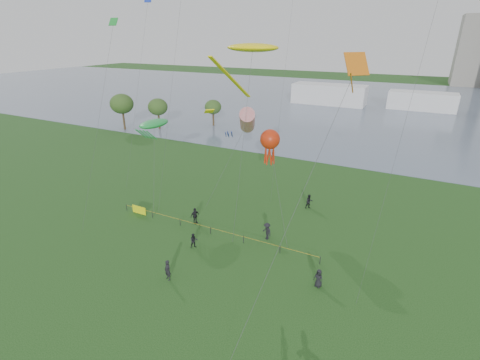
% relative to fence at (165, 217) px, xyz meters
% --- Properties ---
extents(ground_plane, '(400.00, 400.00, 0.00)m').
position_rel_fence_xyz_m(ground_plane, '(10.78, -12.14, -0.55)').
color(ground_plane, '#153912').
extents(lake, '(400.00, 120.00, 0.08)m').
position_rel_fence_xyz_m(lake, '(10.78, 87.86, -0.53)').
color(lake, slate).
rests_on(lake, ground_plane).
extents(building_low, '(16.00, 18.00, 28.00)m').
position_rel_fence_xyz_m(building_low, '(42.78, 155.86, 13.45)').
color(building_low, gray).
rests_on(building_low, ground_plane).
extents(pavilion_left, '(22.00, 8.00, 6.00)m').
position_rel_fence_xyz_m(pavilion_left, '(-1.22, 82.86, 2.45)').
color(pavilion_left, silver).
rests_on(pavilion_left, ground_plane).
extents(pavilion_right, '(18.00, 7.00, 5.00)m').
position_rel_fence_xyz_m(pavilion_right, '(24.78, 85.86, 1.95)').
color(pavilion_right, silver).
rests_on(pavilion_right, ground_plane).
extents(trees, '(20.67, 16.88, 8.02)m').
position_rel_fence_xyz_m(trees, '(-29.46, 33.79, 4.72)').
color(trees, '#3D2E1B').
rests_on(trees, ground_plane).
extents(fence, '(24.07, 0.07, 1.05)m').
position_rel_fence_xyz_m(fence, '(0.00, 0.00, 0.00)').
color(fence, black).
rests_on(fence, ground_plane).
extents(spectator_a, '(0.97, 0.97, 1.58)m').
position_rel_fence_xyz_m(spectator_a, '(6.01, -3.00, 0.24)').
color(spectator_a, black).
rests_on(spectator_a, ground_plane).
extents(spectator_b, '(1.41, 1.23, 1.89)m').
position_rel_fence_xyz_m(spectator_b, '(11.96, 1.80, 0.39)').
color(spectator_b, black).
rests_on(spectator_b, ground_plane).
extents(spectator_c, '(0.85, 1.22, 1.93)m').
position_rel_fence_xyz_m(spectator_c, '(3.36, 1.18, 0.41)').
color(spectator_c, black).
rests_on(spectator_c, ground_plane).
extents(spectator_d, '(0.95, 0.76, 1.69)m').
position_rel_fence_xyz_m(spectator_d, '(18.78, -3.17, 0.29)').
color(spectator_d, black).
rests_on(spectator_d, ground_plane).
extents(spectator_f, '(0.81, 0.65, 1.93)m').
position_rel_fence_xyz_m(spectator_f, '(6.77, -8.20, 0.41)').
color(spectator_f, black).
rests_on(spectator_f, ground_plane).
extents(spectator_g, '(1.14, 1.12, 1.85)m').
position_rel_fence_xyz_m(spectator_g, '(13.89, 10.68, 0.37)').
color(spectator_g, black).
rests_on(spectator_g, ground_plane).
extents(kite_stingray, '(5.12, 10.07, 19.24)m').
position_rel_fence_xyz_m(kite_stingray, '(9.06, 3.74, 18.21)').
color(kite_stingray, '#3F3F42').
extents(kite_windsock, '(5.81, 6.10, 12.56)m').
position_rel_fence_xyz_m(kite_windsock, '(6.18, 8.83, 10.09)').
color(kite_windsock, '#3F3F42').
extents(kite_creature, '(4.28, 7.38, 10.19)m').
position_rel_fence_xyz_m(kite_creature, '(-5.19, 5.62, 9.15)').
color(kite_creature, '#3F3F42').
extents(kite_octopus, '(5.98, 7.49, 10.28)m').
position_rel_fence_xyz_m(kite_octopus, '(9.68, 7.50, 8.53)').
color(kite_octopus, '#3F3F42').
extents(kite_delta, '(4.90, 11.61, 18.98)m').
position_rel_fence_xyz_m(kite_delta, '(19.86, -5.70, 16.82)').
color(kite_delta, '#3F3F42').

